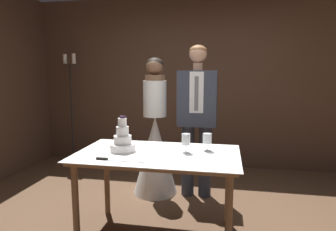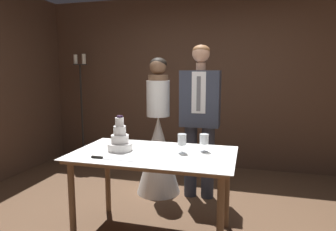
{
  "view_description": "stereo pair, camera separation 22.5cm",
  "coord_description": "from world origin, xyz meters",
  "px_view_note": "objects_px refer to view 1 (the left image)",
  "views": [
    {
      "loc": [
        0.43,
        -2.54,
        1.5
      ],
      "look_at": [
        -0.15,
        0.46,
        1.05
      ],
      "focal_mm": 32.0,
      "sensor_mm": 36.0,
      "label": 1
    },
    {
      "loc": [
        0.65,
        -2.49,
        1.5
      ],
      "look_at": [
        -0.15,
        0.46,
        1.05
      ],
      "focal_mm": 32.0,
      "sensor_mm": 36.0,
      "label": 2
    }
  ],
  "objects_px": {
    "cake_table": "(158,162)",
    "groom": "(197,113)",
    "cake_knife": "(110,160)",
    "candle_stand": "(72,112)",
    "bride": "(155,145)",
    "tiered_cake": "(123,141)",
    "wine_glass_middle": "(207,139)",
    "wine_glass_near": "(186,140)"
  },
  "relations": [
    {
      "from": "candle_stand",
      "to": "wine_glass_middle",
      "type": "bearing_deg",
      "value": -36.98
    },
    {
      "from": "cake_knife",
      "to": "bride",
      "type": "xyz_separation_m",
      "value": [
        0.07,
        1.27,
        -0.18
      ]
    },
    {
      "from": "tiered_cake",
      "to": "cake_knife",
      "type": "bearing_deg",
      "value": -90.81
    },
    {
      "from": "wine_glass_near",
      "to": "candle_stand",
      "type": "xyz_separation_m",
      "value": [
        -2.08,
        1.8,
        -0.04
      ]
    },
    {
      "from": "wine_glass_middle",
      "to": "groom",
      "type": "distance_m",
      "value": 0.85
    },
    {
      "from": "tiered_cake",
      "to": "cake_knife",
      "type": "distance_m",
      "value": 0.3
    },
    {
      "from": "wine_glass_near",
      "to": "groom",
      "type": "height_order",
      "value": "groom"
    },
    {
      "from": "bride",
      "to": "candle_stand",
      "type": "xyz_separation_m",
      "value": [
        -1.58,
        0.88,
        0.25
      ]
    },
    {
      "from": "cake_knife",
      "to": "wine_glass_near",
      "type": "xyz_separation_m",
      "value": [
        0.57,
        0.35,
        0.1
      ]
    },
    {
      "from": "wine_glass_middle",
      "to": "bride",
      "type": "xyz_separation_m",
      "value": [
        -0.68,
        0.82,
        -0.29
      ]
    },
    {
      "from": "wine_glass_middle",
      "to": "candle_stand",
      "type": "relative_size",
      "value": 0.09
    },
    {
      "from": "tiered_cake",
      "to": "bride",
      "type": "xyz_separation_m",
      "value": [
        0.07,
        0.98,
        -0.27
      ]
    },
    {
      "from": "cake_knife",
      "to": "bride",
      "type": "bearing_deg",
      "value": 87.91
    },
    {
      "from": "cake_knife",
      "to": "candle_stand",
      "type": "bearing_deg",
      "value": 126.07
    },
    {
      "from": "wine_glass_middle",
      "to": "cake_knife",
      "type": "bearing_deg",
      "value": -149.07
    },
    {
      "from": "cake_knife",
      "to": "wine_glass_middle",
      "type": "height_order",
      "value": "wine_glass_middle"
    },
    {
      "from": "tiered_cake",
      "to": "groom",
      "type": "distance_m",
      "value": 1.15
    },
    {
      "from": "tiered_cake",
      "to": "wine_glass_near",
      "type": "relative_size",
      "value": 1.89
    },
    {
      "from": "candle_stand",
      "to": "cake_table",
      "type": "bearing_deg",
      "value": -45.39
    },
    {
      "from": "cake_knife",
      "to": "groom",
      "type": "height_order",
      "value": "groom"
    },
    {
      "from": "wine_glass_near",
      "to": "cake_table",
      "type": "bearing_deg",
      "value": -167.1
    },
    {
      "from": "bride",
      "to": "candle_stand",
      "type": "height_order",
      "value": "candle_stand"
    },
    {
      "from": "tiered_cake",
      "to": "wine_glass_middle",
      "type": "bearing_deg",
      "value": 12.05
    },
    {
      "from": "bride",
      "to": "groom",
      "type": "height_order",
      "value": "groom"
    },
    {
      "from": "groom",
      "to": "wine_glass_middle",
      "type": "bearing_deg",
      "value": -78.3
    },
    {
      "from": "cake_table",
      "to": "candle_stand",
      "type": "relative_size",
      "value": 0.81
    },
    {
      "from": "wine_glass_near",
      "to": "groom",
      "type": "xyz_separation_m",
      "value": [
        0.01,
        0.92,
        0.11
      ]
    },
    {
      "from": "tiered_cake",
      "to": "wine_glass_near",
      "type": "height_order",
      "value": "tiered_cake"
    },
    {
      "from": "cake_table",
      "to": "bride",
      "type": "bearing_deg",
      "value": 104.65
    },
    {
      "from": "tiered_cake",
      "to": "candle_stand",
      "type": "relative_size",
      "value": 0.18
    },
    {
      "from": "cake_table",
      "to": "groom",
      "type": "distance_m",
      "value": 1.06
    },
    {
      "from": "cake_knife",
      "to": "wine_glass_near",
      "type": "height_order",
      "value": "wine_glass_near"
    },
    {
      "from": "cake_table",
      "to": "wine_glass_near",
      "type": "relative_size",
      "value": 8.34
    },
    {
      "from": "wine_glass_middle",
      "to": "bride",
      "type": "distance_m",
      "value": 1.11
    },
    {
      "from": "cake_knife",
      "to": "groom",
      "type": "relative_size",
      "value": 0.22
    },
    {
      "from": "cake_knife",
      "to": "candle_stand",
      "type": "height_order",
      "value": "candle_stand"
    },
    {
      "from": "bride",
      "to": "groom",
      "type": "xyz_separation_m",
      "value": [
        0.51,
        -0.0,
        0.4
      ]
    },
    {
      "from": "cake_knife",
      "to": "bride",
      "type": "distance_m",
      "value": 1.29
    },
    {
      "from": "cake_table",
      "to": "groom",
      "type": "xyz_separation_m",
      "value": [
        0.26,
        0.98,
        0.31
      ]
    },
    {
      "from": "wine_glass_near",
      "to": "bride",
      "type": "bearing_deg",
      "value": 118.51
    },
    {
      "from": "wine_glass_middle",
      "to": "candle_stand",
      "type": "height_order",
      "value": "candle_stand"
    },
    {
      "from": "cake_table",
      "to": "groom",
      "type": "height_order",
      "value": "groom"
    }
  ]
}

